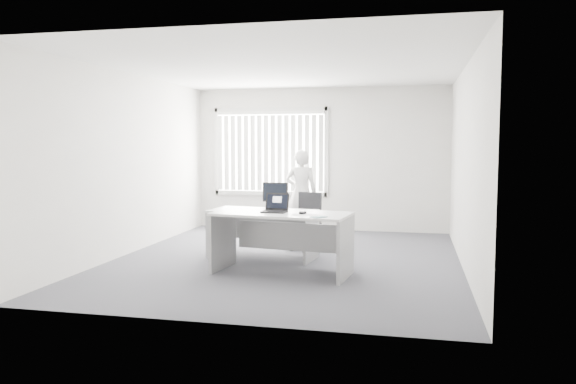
% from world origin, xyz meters
% --- Properties ---
extents(ground, '(6.00, 6.00, 0.00)m').
position_xyz_m(ground, '(0.00, 0.00, 0.00)').
color(ground, '#5B5A63').
rests_on(ground, ground).
extents(wall_back, '(5.00, 0.02, 2.80)m').
position_xyz_m(wall_back, '(0.00, 3.00, 1.40)').
color(wall_back, silver).
rests_on(wall_back, ground).
extents(wall_front, '(5.00, 0.02, 2.80)m').
position_xyz_m(wall_front, '(0.00, -3.00, 1.40)').
color(wall_front, silver).
rests_on(wall_front, ground).
extents(wall_left, '(0.02, 6.00, 2.80)m').
position_xyz_m(wall_left, '(-2.50, 0.00, 1.40)').
color(wall_left, silver).
rests_on(wall_left, ground).
extents(wall_right, '(0.02, 6.00, 2.80)m').
position_xyz_m(wall_right, '(2.50, 0.00, 1.40)').
color(wall_right, silver).
rests_on(wall_right, ground).
extents(ceiling, '(5.00, 6.00, 0.02)m').
position_xyz_m(ceiling, '(0.00, 0.00, 2.80)').
color(ceiling, silver).
rests_on(ceiling, wall_back).
extents(window, '(2.32, 0.06, 1.76)m').
position_xyz_m(window, '(-1.00, 2.96, 1.55)').
color(window, beige).
rests_on(window, wall_back).
extents(blinds, '(2.20, 0.10, 1.50)m').
position_xyz_m(blinds, '(-1.00, 2.90, 1.52)').
color(blinds, white).
rests_on(blinds, wall_back).
extents(desk_near, '(1.87, 1.05, 0.81)m').
position_xyz_m(desk_near, '(0.13, -0.85, 0.58)').
color(desk_near, silver).
rests_on(desk_near, ground).
extents(desk_far, '(1.65, 0.92, 0.72)m').
position_xyz_m(desk_far, '(-0.38, 0.10, 0.52)').
color(desk_far, silver).
rests_on(desk_far, ground).
extents(office_chair, '(0.62, 0.62, 0.93)m').
position_xyz_m(office_chair, '(0.15, 0.83, 0.29)').
color(office_chair, black).
rests_on(office_chair, ground).
extents(person, '(0.62, 0.44, 1.60)m').
position_xyz_m(person, '(-0.23, 2.29, 0.80)').
color(person, silver).
rests_on(person, ground).
extents(laptop, '(0.34, 0.30, 0.25)m').
position_xyz_m(laptop, '(0.03, -0.85, 0.93)').
color(laptop, black).
rests_on(laptop, desk_near).
extents(paper_sheet, '(0.34, 0.25, 0.00)m').
position_xyz_m(paper_sheet, '(0.47, -1.02, 0.81)').
color(paper_sheet, white).
rests_on(paper_sheet, desk_near).
extents(mouse, '(0.09, 0.11, 0.04)m').
position_xyz_m(mouse, '(0.43, -0.93, 0.83)').
color(mouse, '#A6A5A8').
rests_on(mouse, paper_sheet).
extents(booklet, '(0.22, 0.23, 0.01)m').
position_xyz_m(booklet, '(0.68, -1.20, 0.81)').
color(booklet, white).
rests_on(booklet, desk_near).
extents(keyboard, '(0.42, 0.15, 0.02)m').
position_xyz_m(keyboard, '(-0.30, -0.10, 0.73)').
color(keyboard, black).
rests_on(keyboard, desk_far).
extents(monitor, '(0.41, 0.16, 0.40)m').
position_xyz_m(monitor, '(-0.26, 0.37, 0.92)').
color(monitor, black).
rests_on(monitor, desk_far).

